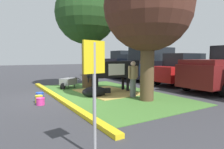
{
  "coord_description": "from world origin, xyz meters",
  "views": [
    {
      "loc": [
        8.41,
        -2.27,
        1.77
      ],
      "look_at": [
        0.06,
        2.79,
        0.9
      ],
      "focal_mm": 30.9,
      "sensor_mm": 36.0,
      "label": 1
    }
  ],
  "objects_px": {
    "shade_tree_right": "(148,8)",
    "bucket_yellow": "(39,99)",
    "calf_lying": "(95,92)",
    "wheelbarrow": "(68,82)",
    "pickup_truck_black": "(116,64)",
    "cow_holstein": "(113,69)",
    "parking_sign": "(94,76)",
    "bucket_blue": "(40,95)",
    "shade_tree_left": "(86,14)",
    "sedan_blue": "(132,66)",
    "bucket_pink": "(40,101)",
    "person_handler": "(143,75)",
    "suv_black": "(152,64)",
    "sedan_red": "(184,70)",
    "person_visitor_near": "(133,78)"
  },
  "relations": [
    {
      "from": "shade_tree_left",
      "to": "sedan_red",
      "type": "bearing_deg",
      "value": 69.92
    },
    {
      "from": "calf_lying",
      "to": "person_handler",
      "type": "bearing_deg",
      "value": 82.28
    },
    {
      "from": "wheelbarrow",
      "to": "pickup_truck_black",
      "type": "distance_m",
      "value": 8.65
    },
    {
      "from": "bucket_yellow",
      "to": "wheelbarrow",
      "type": "bearing_deg",
      "value": 142.83
    },
    {
      "from": "calf_lying",
      "to": "sedan_red",
      "type": "height_order",
      "value": "sedan_red"
    },
    {
      "from": "cow_holstein",
      "to": "wheelbarrow",
      "type": "xyz_separation_m",
      "value": [
        -2.32,
        -1.56,
        -0.77
      ]
    },
    {
      "from": "shade_tree_left",
      "to": "person_visitor_near",
      "type": "distance_m",
      "value": 4.92
    },
    {
      "from": "cow_holstein",
      "to": "bucket_blue",
      "type": "bearing_deg",
      "value": -94.97
    },
    {
      "from": "calf_lying",
      "to": "wheelbarrow",
      "type": "distance_m",
      "value": 2.98
    },
    {
      "from": "calf_lying",
      "to": "pickup_truck_black",
      "type": "distance_m",
      "value": 10.63
    },
    {
      "from": "bucket_blue",
      "to": "suv_black",
      "type": "height_order",
      "value": "suv_black"
    },
    {
      "from": "sedan_blue",
      "to": "sedan_red",
      "type": "height_order",
      "value": "same"
    },
    {
      "from": "shade_tree_left",
      "to": "cow_holstein",
      "type": "height_order",
      "value": "shade_tree_left"
    },
    {
      "from": "sedan_blue",
      "to": "suv_black",
      "type": "height_order",
      "value": "suv_black"
    },
    {
      "from": "shade_tree_right",
      "to": "bucket_pink",
      "type": "bearing_deg",
      "value": -111.16
    },
    {
      "from": "person_visitor_near",
      "to": "sedan_blue",
      "type": "bearing_deg",
      "value": 143.03
    },
    {
      "from": "shade_tree_left",
      "to": "shade_tree_right",
      "type": "distance_m",
      "value": 4.48
    },
    {
      "from": "bucket_pink",
      "to": "person_visitor_near",
      "type": "bearing_deg",
      "value": 80.4
    },
    {
      "from": "person_visitor_near",
      "to": "wheelbarrow",
      "type": "xyz_separation_m",
      "value": [
        -3.86,
        -1.68,
        -0.48
      ]
    },
    {
      "from": "parking_sign",
      "to": "bucket_blue",
      "type": "height_order",
      "value": "parking_sign"
    },
    {
      "from": "bucket_yellow",
      "to": "pickup_truck_black",
      "type": "bearing_deg",
      "value": 133.18
    },
    {
      "from": "shade_tree_left",
      "to": "wheelbarrow",
      "type": "relative_size",
      "value": 4.08
    },
    {
      "from": "calf_lying",
      "to": "sedan_red",
      "type": "bearing_deg",
      "value": 94.54
    },
    {
      "from": "calf_lying",
      "to": "bucket_blue",
      "type": "distance_m",
      "value": 2.38
    },
    {
      "from": "shade_tree_right",
      "to": "suv_black",
      "type": "distance_m",
      "value": 7.52
    },
    {
      "from": "cow_holstein",
      "to": "wheelbarrow",
      "type": "relative_size",
      "value": 2.13
    },
    {
      "from": "calf_lying",
      "to": "wheelbarrow",
      "type": "height_order",
      "value": "wheelbarrow"
    },
    {
      "from": "parking_sign",
      "to": "bucket_yellow",
      "type": "relative_size",
      "value": 6.74
    },
    {
      "from": "wheelbarrow",
      "to": "bucket_blue",
      "type": "xyz_separation_m",
      "value": [
        2.01,
        -1.93,
        -0.25
      ]
    },
    {
      "from": "shade_tree_right",
      "to": "sedan_red",
      "type": "bearing_deg",
      "value": 113.95
    },
    {
      "from": "pickup_truck_black",
      "to": "sedan_blue",
      "type": "bearing_deg",
      "value": 3.07
    },
    {
      "from": "shade_tree_right",
      "to": "wheelbarrow",
      "type": "relative_size",
      "value": 3.75
    },
    {
      "from": "person_visitor_near",
      "to": "bucket_pink",
      "type": "bearing_deg",
      "value": -99.6
    },
    {
      "from": "cow_holstein",
      "to": "parking_sign",
      "type": "height_order",
      "value": "parking_sign"
    },
    {
      "from": "wheelbarrow",
      "to": "suv_black",
      "type": "distance_m",
      "value": 6.77
    },
    {
      "from": "shade_tree_right",
      "to": "bucket_yellow",
      "type": "bearing_deg",
      "value": -116.88
    },
    {
      "from": "calf_lying",
      "to": "bucket_blue",
      "type": "xyz_separation_m",
      "value": [
        -0.95,
        -2.18,
        -0.1
      ]
    },
    {
      "from": "cow_holstein",
      "to": "wheelbarrow",
      "type": "height_order",
      "value": "cow_holstein"
    },
    {
      "from": "person_handler",
      "to": "pickup_truck_black",
      "type": "height_order",
      "value": "pickup_truck_black"
    },
    {
      "from": "wheelbarrow",
      "to": "bucket_blue",
      "type": "bearing_deg",
      "value": -43.75
    },
    {
      "from": "bucket_pink",
      "to": "sedan_red",
      "type": "bearing_deg",
      "value": 94.93
    },
    {
      "from": "bucket_yellow",
      "to": "calf_lying",
      "type": "bearing_deg",
      "value": 85.26
    },
    {
      "from": "parking_sign",
      "to": "wheelbarrow",
      "type": "bearing_deg",
      "value": 164.87
    },
    {
      "from": "bucket_blue",
      "to": "bucket_pink",
      "type": "height_order",
      "value": "bucket_pink"
    },
    {
      "from": "cow_holstein",
      "to": "parking_sign",
      "type": "bearing_deg",
      "value": -34.23
    },
    {
      "from": "shade_tree_right",
      "to": "calf_lying",
      "type": "distance_m",
      "value": 4.17
    },
    {
      "from": "calf_lying",
      "to": "sedan_blue",
      "type": "relative_size",
      "value": 0.3
    },
    {
      "from": "bucket_blue",
      "to": "bucket_yellow",
      "type": "bearing_deg",
      "value": -12.74
    },
    {
      "from": "pickup_truck_black",
      "to": "sedan_blue",
      "type": "distance_m",
      "value": 2.52
    },
    {
      "from": "cow_holstein",
      "to": "calf_lying",
      "type": "xyz_separation_m",
      "value": [
        0.64,
        -1.31,
        -0.92
      ]
    }
  ]
}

